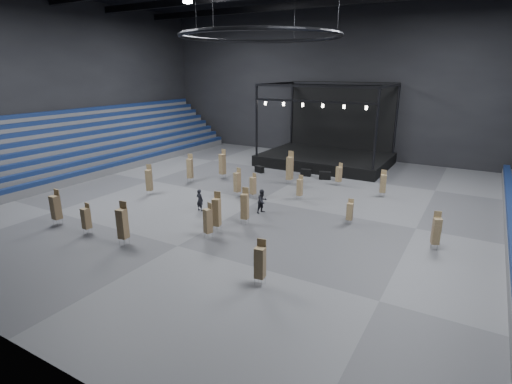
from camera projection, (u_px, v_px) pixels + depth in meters
The scene contains 29 objects.
floor at pixel (260, 200), 33.72m from camera, with size 50.00×50.00×0.00m, color #4C4C4F.
wall_back at pixel (345, 83), 48.46m from camera, with size 50.00×0.20×18.00m, color black.
wall_left at pixel (59, 85), 43.02m from camera, with size 0.20×42.00×18.00m, color black.
bleachers_left at pixel (80, 153), 44.17m from camera, with size 7.20×40.00×6.40m.
stage at pixel (328, 151), 46.74m from camera, with size 14.00×10.00×9.20m.
truss_ring at pixel (260, 36), 29.90m from camera, with size 12.30×12.30×5.15m.
flight_case_left at pixel (259, 169), 42.85m from camera, with size 1.02×0.51×0.68m, color black.
flight_case_mid at pixel (306, 173), 41.40m from camera, with size 1.08×0.54×0.72m, color black.
flight_case_right at pixel (325, 175), 40.15m from camera, with size 1.16×0.58×0.78m, color black.
chair_stack_0 at pixel (290, 168), 38.15m from camera, with size 0.57×0.57×3.19m.
chair_stack_1 at pixel (86, 218), 26.60m from camera, with size 0.50×0.50×2.13m.
chair_stack_2 at pixel (436, 230), 24.21m from camera, with size 0.58×0.58×2.43m.
chair_stack_3 at pixel (350, 211), 28.29m from camera, with size 0.44×0.44×1.86m.
chair_stack_4 at pixel (190, 168), 38.84m from camera, with size 0.63×0.63×2.79m.
chair_stack_5 at pixel (217, 211), 26.96m from camera, with size 0.57×0.57×2.78m.
chair_stack_6 at pixel (123, 223), 24.84m from camera, with size 0.61×0.61×2.83m.
chair_stack_7 at pixel (260, 262), 20.18m from camera, with size 0.56×0.56×2.47m.
chair_stack_8 at pixel (222, 164), 40.25m from camera, with size 0.61×0.61×2.97m.
chair_stack_9 at pixel (253, 185), 34.10m from camera, with size 0.53×0.53×2.18m.
chair_stack_10 at pixel (149, 180), 34.90m from camera, with size 0.62×0.62×2.71m.
chair_stack_11 at pixel (339, 174), 37.83m from camera, with size 0.59×0.59×2.17m.
chair_stack_12 at pixel (56, 207), 28.06m from camera, with size 0.56×0.56×2.59m.
chair_stack_13 at pixel (300, 187), 33.72m from camera, with size 0.44×0.44×2.11m.
chair_stack_14 at pixel (245, 206), 28.23m from camera, with size 0.58×0.58×2.68m.
chair_stack_15 at pixel (237, 182), 34.55m from camera, with size 0.58×0.58×2.51m.
chair_stack_16 at pixel (383, 183), 34.40m from camera, with size 0.60×0.60×2.35m.
chair_stack_17 at pixel (208, 220), 25.87m from camera, with size 0.58×0.58×2.41m.
man_center at pixel (200, 200), 31.05m from camera, with size 0.63×0.42×1.74m, color black.
crew_member at pixel (262, 201), 30.58m from camera, with size 0.91×0.71×1.86m, color black.
Camera 1 is at (15.73, -27.89, 10.60)m, focal length 28.00 mm.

